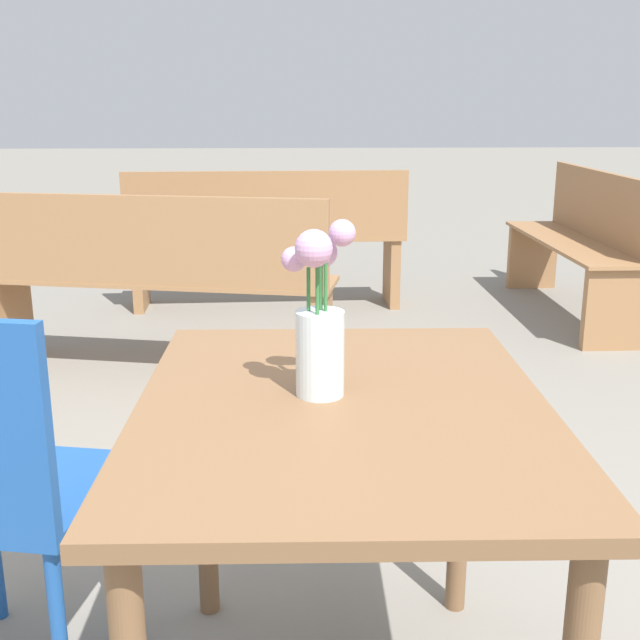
% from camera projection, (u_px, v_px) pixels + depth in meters
% --- Properties ---
extents(table_front, '(0.76, 0.97, 0.73)m').
position_uv_depth(table_front, '(342.00, 454.00, 1.48)').
color(table_front, brown).
rests_on(table_front, ground_plane).
extents(flower_vase, '(0.13, 0.14, 0.33)m').
position_uv_depth(flower_vase, '(319.00, 330.00, 1.46)').
color(flower_vase, silver).
rests_on(flower_vase, table_front).
extents(bench_near, '(1.70, 0.68, 0.85)m').
position_uv_depth(bench_near, '(153.00, 278.00, 3.68)').
color(bench_near, '#9E7047').
rests_on(bench_near, ground_plane).
extents(bench_middle, '(0.37, 1.53, 0.85)m').
position_uv_depth(bench_middle, '(583.00, 239.00, 4.72)').
color(bench_middle, '#9E7047').
rests_on(bench_middle, ground_plane).
extents(bench_far, '(1.69, 0.42, 0.85)m').
position_uv_depth(bench_far, '(267.00, 234.00, 4.85)').
color(bench_far, '#9E7047').
rests_on(bench_far, ground_plane).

